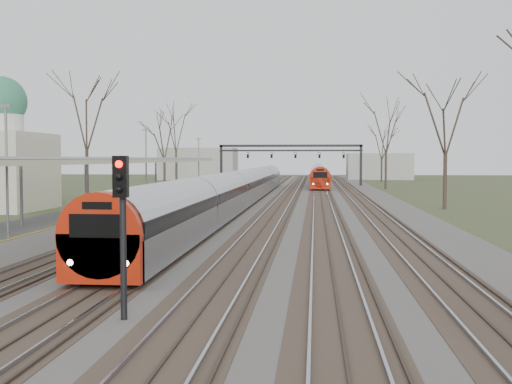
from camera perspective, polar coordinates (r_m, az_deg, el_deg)
track_bed at (r=64.42m, az=2.05°, el=-0.54°), size 24.00×160.00×0.22m
platform at (r=48.58m, az=-10.18°, el=-1.22°), size 3.50×69.00×1.00m
canopy at (r=44.12m, az=-11.78°, el=2.80°), size 4.10×50.00×3.11m
signal_gantry at (r=94.25m, az=3.10°, el=3.53°), size 21.00×0.59×6.08m
tree_west_far at (r=61.02m, az=-14.85°, el=6.64°), size 5.50×5.50×11.33m
tree_east_far at (r=52.28m, az=16.53°, el=6.44°), size 5.00×5.00×10.30m
train_near at (r=56.11m, az=-1.26°, el=0.39°), size 2.62×75.21×3.05m
train_far at (r=107.90m, az=5.61°, el=1.63°), size 2.62×60.21×3.05m
signal_post at (r=15.79m, az=-11.82°, el=-1.82°), size 0.35×0.45×4.10m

